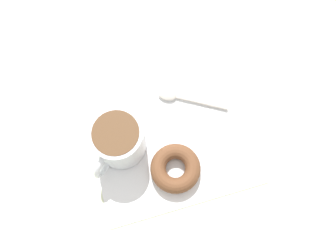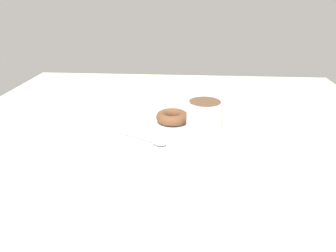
# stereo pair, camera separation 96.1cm
# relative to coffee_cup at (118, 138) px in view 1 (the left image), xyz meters

# --- Properties ---
(ground_plane) EXTENTS (1.20, 1.20, 0.02)m
(ground_plane) POSITION_rel_coffee_cup_xyz_m (-0.00, -0.09, -0.06)
(ground_plane) COLOR beige
(napkin) EXTENTS (0.30, 0.30, 0.00)m
(napkin) POSITION_rel_coffee_cup_xyz_m (0.01, -0.09, -0.04)
(napkin) COLOR white
(napkin) RESTS_ON ground_plane
(coffee_cup) EXTENTS (0.11, 0.10, 0.08)m
(coffee_cup) POSITION_rel_coffee_cup_xyz_m (0.00, 0.00, 0.00)
(coffee_cup) COLOR silver
(coffee_cup) RESTS_ON napkin
(donut) EXTENTS (0.09, 0.09, 0.03)m
(donut) POSITION_rel_coffee_cup_xyz_m (-0.07, -0.09, -0.03)
(donut) COLOR brown
(donut) RESTS_ON napkin
(spoon) EXTENTS (0.08, 0.13, 0.01)m
(spoon) POSITION_rel_coffee_cup_xyz_m (0.07, -0.12, -0.04)
(spoon) COLOR #B7B2A8
(spoon) RESTS_ON napkin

